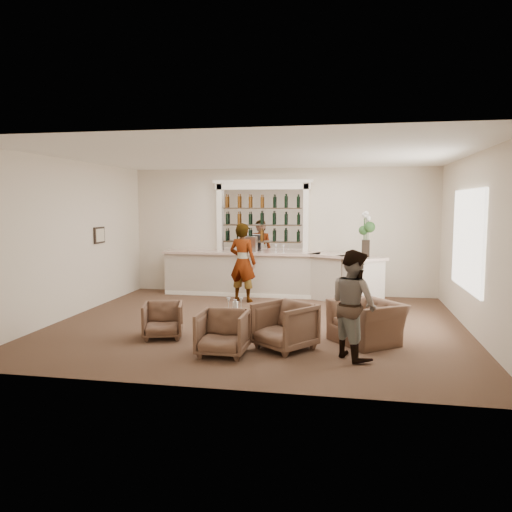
{
  "coord_description": "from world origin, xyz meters",
  "views": [
    {
      "loc": [
        1.75,
        -9.52,
        2.38
      ],
      "look_at": [
        -0.2,
        0.9,
        1.27
      ],
      "focal_mm": 35.0,
      "sensor_mm": 36.0,
      "label": 1
    }
  ],
  "objects": [
    {
      "name": "ground",
      "position": [
        0.0,
        0.0,
        0.0
      ],
      "size": [
        8.0,
        8.0,
        0.0
      ],
      "primitive_type": "plane",
      "color": "brown",
      "rests_on": "ground"
    },
    {
      "name": "room_shell",
      "position": [
        0.16,
        0.71,
        2.34
      ],
      "size": [
        8.04,
        7.02,
        3.32
      ],
      "color": "beige",
      "rests_on": "ground"
    },
    {
      "name": "bar_counter",
      "position": [
        -0.16,
        3.0,
        0.57
      ],
      "size": [
        5.72,
        1.8,
        1.14
      ],
      "color": "beige",
      "rests_on": "ground"
    },
    {
      "name": "back_bar_alcove",
      "position": [
        -0.5,
        3.41,
        2.03
      ],
      "size": [
        2.64,
        0.25,
        3.0
      ],
      "color": "white",
      "rests_on": "ground"
    },
    {
      "name": "cocktail_table",
      "position": [
        -0.23,
        -1.02,
        0.25
      ],
      "size": [
        0.6,
        0.6,
        0.5
      ],
      "primitive_type": "cylinder",
      "color": "#49361F",
      "rests_on": "ground"
    },
    {
      "name": "sommelier",
      "position": [
        -0.78,
        2.25,
        0.96
      ],
      "size": [
        0.8,
        0.64,
        1.92
      ],
      "primitive_type": "imported",
      "rotation": [
        0.0,
        0.0,
        2.85
      ],
      "color": "gray",
      "rests_on": "ground"
    },
    {
      "name": "guest",
      "position": [
        1.84,
        -1.83,
        0.84
      ],
      "size": [
        1.0,
        1.04,
        1.68
      ],
      "primitive_type": "imported",
      "rotation": [
        0.0,
        0.0,
        2.21
      ],
      "color": "gray",
      "rests_on": "ground"
    },
    {
      "name": "armchair_left",
      "position": [
        -1.49,
        -1.26,
        0.32
      ],
      "size": [
        0.85,
        0.86,
        0.63
      ],
      "primitive_type": "imported",
      "rotation": [
        0.0,
        0.0,
        0.29
      ],
      "color": "brown",
      "rests_on": "ground"
    },
    {
      "name": "armchair_center",
      "position": [
        -0.18,
        -2.06,
        0.35
      ],
      "size": [
        0.75,
        0.78,
        0.7
      ],
      "primitive_type": "imported",
      "rotation": [
        0.0,
        0.0,
        -0.01
      ],
      "color": "brown",
      "rests_on": "ground"
    },
    {
      "name": "armchair_right",
      "position": [
        0.74,
        -1.58,
        0.39
      ],
      "size": [
        1.17,
        1.18,
        0.77
      ],
      "primitive_type": "imported",
      "rotation": [
        0.0,
        0.0,
        -0.66
      ],
      "color": "brown",
      "rests_on": "ground"
    },
    {
      "name": "armchair_far",
      "position": [
        2.08,
        -0.93,
        0.36
      ],
      "size": [
        1.43,
        1.45,
        0.71
      ],
      "primitive_type": "imported",
      "rotation": [
        0.0,
        0.0,
        -0.91
      ],
      "color": "brown",
      "rests_on": "ground"
    },
    {
      "name": "espresso_machine",
      "position": [
        -0.81,
        3.03,
        1.34
      ],
      "size": [
        0.47,
        0.4,
        0.4
      ],
      "primitive_type": "cube",
      "rotation": [
        0.0,
        0.0,
        0.03
      ],
      "color": "silver",
      "rests_on": "bar_counter"
    },
    {
      "name": "flower_vase",
      "position": [
        2.14,
        2.37,
        1.74
      ],
      "size": [
        0.28,
        0.28,
        1.06
      ],
      "color": "black",
      "rests_on": "bar_counter"
    },
    {
      "name": "wine_glass_bar_left",
      "position": [
        -0.08,
        3.07,
        1.25
      ],
      "size": [
        0.07,
        0.07,
        0.21
      ],
      "primitive_type": null,
      "color": "white",
      "rests_on": "bar_counter"
    },
    {
      "name": "wine_glass_bar_right",
      "position": [
        0.13,
        2.95,
        1.25
      ],
      "size": [
        0.07,
        0.07,
        0.21
      ],
      "primitive_type": null,
      "color": "white",
      "rests_on": "bar_counter"
    },
    {
      "name": "wine_glass_tbl_a",
      "position": [
        -0.35,
        -0.99,
        0.6
      ],
      "size": [
        0.07,
        0.07,
        0.21
      ],
      "primitive_type": null,
      "color": "white",
      "rests_on": "cocktail_table"
    },
    {
      "name": "wine_glass_tbl_b",
      "position": [
        -0.13,
        -0.94,
        0.6
      ],
      "size": [
        0.07,
        0.07,
        0.21
      ],
      "primitive_type": null,
      "color": "white",
      "rests_on": "cocktail_table"
    },
    {
      "name": "wine_glass_tbl_c",
      "position": [
        -0.19,
        -1.15,
        0.6
      ],
      "size": [
        0.07,
        0.07,
        0.21
      ],
      "primitive_type": null,
      "color": "white",
      "rests_on": "cocktail_table"
    },
    {
      "name": "napkin_holder",
      "position": [
        -0.25,
        -0.88,
        0.56
      ],
      "size": [
        0.08,
        0.08,
        0.12
      ],
      "primitive_type": "cube",
      "color": "white",
      "rests_on": "cocktail_table"
    }
  ]
}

